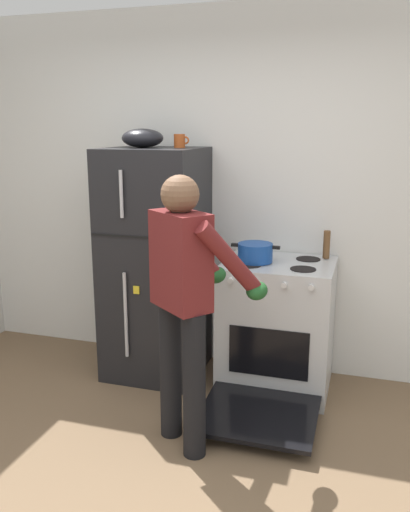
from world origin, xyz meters
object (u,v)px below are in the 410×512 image
Objects in this scene: red_pot at (255,252)px; coffee_mug at (180,141)px; stove_range at (277,328)px; pepper_mill at (327,244)px; refrigerator at (156,264)px; person_cook at (186,290)px; mixing_bowl at (143,138)px.

red_pot is 3.04× the size of coffee_mug.
stove_range is 0.69m from pepper_mill.
coffee_mug reaches higher than red_pot.
refrigerator reaches higher than person_cook.
pepper_mill is at bearing 28.52° from red_pot.
red_pot is 0.52m from pepper_mill.
person_cook is at bearing -58.03° from refrigerator.
mixing_bowl is (-1.00, 0.02, 1.31)m from stove_range.
stove_range is (0.92, -0.02, -0.39)m from refrigerator.
refrigerator is at bearing -170.69° from pepper_mill.
mixing_bowl is (-0.08, 0.00, 0.92)m from refrigerator.
red_pot reaches higher than stove_range.
person_cook is (-0.38, -0.86, 0.50)m from stove_range.
mixing_bowl is at bearing 176.60° from red_pot.
red_pot is (0.76, -0.05, 0.15)m from refrigerator.
coffee_mug reaches higher than stove_range.
stove_range is 1.65m from mixing_bowl.
coffee_mug reaches higher than refrigerator.
mixing_bowl reaches higher than refrigerator.
stove_range is 4.18× the size of mixing_bowl.
stove_range is 6.26× the size of pepper_mill.
pepper_mill is 0.67× the size of mixing_bowl.
refrigerator is at bearing -164.60° from coffee_mug.
red_pot is at bearing -3.73° from refrigerator.
person_cook is at bearing -113.78° from stove_range.
pepper_mill is (1.22, 0.20, 0.18)m from refrigerator.
person_cook is 14.28× the size of coffee_mug.
refrigerator is at bearing -0.21° from mixing_bowl.
person_cook is at bearing -122.23° from pepper_mill.
coffee_mug is (0.18, 0.05, 0.90)m from refrigerator.
stove_range is 11.02× the size of coffee_mug.
coffee_mug is (-0.36, 0.92, 0.79)m from person_cook.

